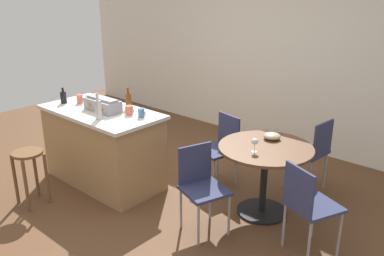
{
  "coord_description": "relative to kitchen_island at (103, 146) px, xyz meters",
  "views": [
    {
      "loc": [
        3.17,
        -2.83,
        2.33
      ],
      "look_at": [
        0.41,
        0.3,
        0.84
      ],
      "focal_mm": 38.63,
      "sensor_mm": 36.0,
      "label": 1
    }
  ],
  "objects": [
    {
      "name": "folding_chair_near",
      "position": [
        1.54,
        0.0,
        0.04
      ],
      "size": [
        0.51,
        0.51,
        0.85
      ],
      "color": "navy",
      "rests_on": "ground_plane"
    },
    {
      "name": "folding_chair_left",
      "position": [
        1.98,
        1.44,
        0.06
      ],
      "size": [
        0.43,
        0.43,
        0.87
      ],
      "color": "navy",
      "rests_on": "ground_plane"
    },
    {
      "name": "toolbox",
      "position": [
        0.04,
        0.01,
        0.53
      ],
      "size": [
        0.46,
        0.22,
        0.16
      ],
      "color": "gray",
      "rests_on": "kitchen_island"
    },
    {
      "name": "dining_table",
      "position": [
        1.83,
        0.66,
        0.12
      ],
      "size": [
        0.96,
        0.96,
        0.75
      ],
      "color": "black",
      "rests_on": "ground_plane"
    },
    {
      "name": "wooden_stool",
      "position": [
        -0.17,
        -0.86,
        -0.01
      ],
      "size": [
        0.32,
        0.32,
        0.62
      ],
      "color": "brown",
      "rests_on": "ground_plane"
    },
    {
      "name": "serving_bowl",
      "position": [
        1.77,
        0.88,
        0.33
      ],
      "size": [
        0.18,
        0.18,
        0.07
      ],
      "primitive_type": "ellipsoid",
      "color": "tan",
      "rests_on": "dining_table"
    },
    {
      "name": "wine_glass",
      "position": [
        1.82,
        0.46,
        0.4
      ],
      "size": [
        0.07,
        0.07,
        0.14
      ],
      "color": "silver",
      "rests_on": "dining_table"
    },
    {
      "name": "folding_chair_right",
      "position": [
        1.08,
        0.89,
        0.04
      ],
      "size": [
        0.48,
        0.48,
        0.85
      ],
      "color": "navy",
      "rests_on": "ground_plane"
    },
    {
      "name": "bottle_2",
      "position": [
        0.26,
        -0.21,
        0.57
      ],
      "size": [
        0.07,
        0.07,
        0.29
      ],
      "color": "#B7B2AD",
      "rests_on": "kitchen_island"
    },
    {
      "name": "cup_1",
      "position": [
        0.38,
        0.12,
        0.51
      ],
      "size": [
        0.12,
        0.09,
        0.1
      ],
      "color": "#DB6651",
      "rests_on": "kitchen_island"
    },
    {
      "name": "folding_chair_far",
      "position": [
        2.5,
        0.3,
        0.06
      ],
      "size": [
        0.52,
        0.52,
        0.87
      ],
      "color": "navy",
      "rests_on": "ground_plane"
    },
    {
      "name": "ground_plane",
      "position": [
        0.66,
        0.11,
        -0.46
      ],
      "size": [
        8.8,
        8.8,
        0.0
      ],
      "primitive_type": "plane",
      "color": "brown"
    },
    {
      "name": "back_wall",
      "position": [
        0.66,
        2.6,
        0.89
      ],
      "size": [
        8.0,
        0.1,
        2.7
      ],
      "primitive_type": "cube",
      "color": "silver",
      "rests_on": "ground_plane"
    },
    {
      "name": "cup_0",
      "position": [
        -0.42,
        0.01,
        0.51
      ],
      "size": [
        0.11,
        0.07,
        0.11
      ],
      "color": "#DB6651",
      "rests_on": "kitchen_island"
    },
    {
      "name": "bottle_1",
      "position": [
        0.18,
        0.28,
        0.55
      ],
      "size": [
        0.07,
        0.07,
        0.25
      ],
      "color": "#603314",
      "rests_on": "kitchen_island"
    },
    {
      "name": "kitchen_island",
      "position": [
        0.0,
        0.0,
        0.0
      ],
      "size": [
        1.52,
        0.77,
        0.91
      ],
      "color": "#A37A4C",
      "rests_on": "ground_plane"
    },
    {
      "name": "bottle_0",
      "position": [
        -0.58,
        -0.12,
        0.53
      ],
      "size": [
        0.07,
        0.07,
        0.19
      ],
      "color": "black",
      "rests_on": "kitchen_island"
    },
    {
      "name": "cup_2",
      "position": [
        0.55,
        0.14,
        0.51
      ],
      "size": [
        0.11,
        0.07,
        0.1
      ],
      "color": "#4C7099",
      "rests_on": "kitchen_island"
    }
  ]
}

